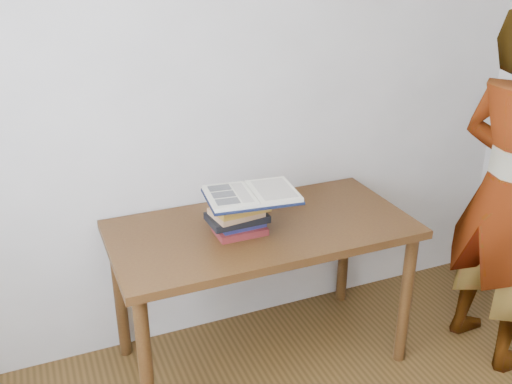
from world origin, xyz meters
name	(u,v)px	position (x,y,z in m)	size (l,w,h in m)	color
room_shell	(472,136)	(-0.08, 0.01, 1.63)	(3.54, 3.54, 2.62)	beige
desk	(262,244)	(0.06, 1.38, 0.66)	(1.41, 0.71, 0.76)	#432B10
book_stack	(239,215)	(-0.06, 1.36, 0.85)	(0.27, 0.20, 0.18)	maroon
open_book	(252,195)	(-0.01, 1.33, 0.95)	(0.43, 0.32, 0.03)	black
reader	(510,194)	(1.19, 1.01, 0.88)	(0.64, 0.42, 1.76)	tan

